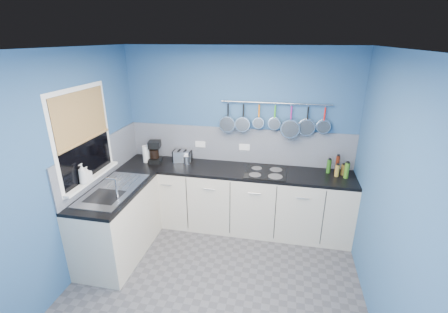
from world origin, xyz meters
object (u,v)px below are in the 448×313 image
(soap_bottle_b, at_px, (87,174))
(canister, at_px, (187,160))
(hob, at_px, (266,173))
(toaster, at_px, (182,156))
(soap_bottle_a, at_px, (83,174))
(coffee_maker, at_px, (155,152))
(paper_towel, at_px, (146,154))

(soap_bottle_b, bearing_deg, canister, 51.35)
(soap_bottle_b, distance_m, hob, 2.20)
(toaster, relative_size, canister, 2.06)
(soap_bottle_a, xyz_separation_m, toaster, (0.74, 1.21, -0.19))
(soap_bottle_a, distance_m, toaster, 1.44)
(toaster, height_order, canister, toaster)
(coffee_maker, height_order, toaster, coffee_maker)
(canister, bearing_deg, hob, -4.58)
(paper_towel, relative_size, canister, 2.01)
(paper_towel, height_order, hob, paper_towel)
(soap_bottle_b, bearing_deg, hob, 25.99)
(toaster, bearing_deg, hob, -21.67)
(soap_bottle_a, xyz_separation_m, soap_bottle_b, (0.00, 0.07, -0.03))
(soap_bottle_a, relative_size, toaster, 0.97)
(canister, xyz_separation_m, hob, (1.13, -0.09, -0.05))
(soap_bottle_a, bearing_deg, coffee_maker, 71.68)
(soap_bottle_a, height_order, paper_towel, soap_bottle_a)
(toaster, distance_m, canister, 0.13)
(soap_bottle_a, distance_m, paper_towel, 1.13)
(canister, bearing_deg, coffee_maker, -178.42)
(soap_bottle_b, distance_m, coffee_maker, 1.10)
(soap_bottle_a, xyz_separation_m, hob, (1.97, 1.03, -0.26))
(paper_towel, xyz_separation_m, coffee_maker, (0.12, 0.01, 0.04))
(paper_towel, distance_m, canister, 0.60)
(soap_bottle_a, height_order, canister, soap_bottle_a)
(soap_bottle_b, bearing_deg, coffee_maker, 70.47)
(canister, bearing_deg, soap_bottle_b, -128.65)
(canister, bearing_deg, paper_towel, -177.34)
(soap_bottle_b, bearing_deg, soap_bottle_a, -90.00)
(paper_towel, height_order, canister, paper_towel)
(coffee_maker, relative_size, toaster, 1.26)
(toaster, bearing_deg, canister, -57.43)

